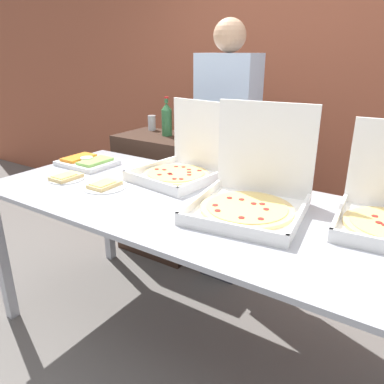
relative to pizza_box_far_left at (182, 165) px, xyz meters
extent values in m
plane|color=slate|center=(0.26, -0.30, -0.99)|extent=(16.00, 16.00, 0.00)
cube|color=#9E5138|center=(0.26, 1.40, 0.41)|extent=(10.00, 0.06, 2.80)
cube|color=#A8AAB2|center=(0.26, -0.30, -0.09)|extent=(2.33, 1.00, 0.02)
cube|color=#A8AAB2|center=(-0.85, -0.74, -0.55)|extent=(0.06, 0.06, 0.89)
cube|color=#A8AAB2|center=(-0.85, 0.15, -0.55)|extent=(0.06, 0.06, 0.89)
cube|color=white|center=(-0.01, -0.06, -0.07)|extent=(0.50, 0.50, 0.02)
cube|color=white|center=(-0.04, -0.27, -0.04)|extent=(0.44, 0.07, 0.04)
cube|color=white|center=(-0.22, -0.03, -0.04)|extent=(0.07, 0.44, 0.04)
cube|color=white|center=(0.21, -0.09, -0.04)|extent=(0.07, 0.44, 0.04)
cube|color=white|center=(0.02, 0.17, 0.15)|extent=(0.44, 0.07, 0.42)
cylinder|color=#E5C17A|center=(-0.01, -0.06, -0.05)|extent=(0.39, 0.39, 0.02)
cylinder|color=#EFCC70|center=(-0.01, -0.06, -0.04)|extent=(0.34, 0.34, 0.00)
cylinder|color=maroon|center=(0.08, -0.05, -0.04)|extent=(0.03, 0.03, 0.00)
cylinder|color=maroon|center=(0.05, -0.01, -0.04)|extent=(0.03, 0.03, 0.00)
cylinder|color=maroon|center=(0.09, 0.05, -0.04)|extent=(0.03, 0.03, 0.00)
cylinder|color=maroon|center=(0.02, 0.03, -0.04)|extent=(0.03, 0.03, 0.00)
cylinder|color=maroon|center=(-0.04, 0.06, -0.04)|extent=(0.03, 0.03, 0.00)
cylinder|color=maroon|center=(-0.08, 0.04, -0.04)|extent=(0.03, 0.03, 0.00)
cylinder|color=maroon|center=(-0.10, -0.05, -0.04)|extent=(0.03, 0.03, 0.00)
cylinder|color=maroon|center=(-0.15, -0.07, -0.04)|extent=(0.03, 0.03, 0.00)
cylinder|color=maroon|center=(-0.06, -0.14, -0.04)|extent=(0.03, 0.03, 0.00)
cylinder|color=maroon|center=(-0.03, -0.09, -0.04)|extent=(0.03, 0.03, 0.00)
cylinder|color=maroon|center=(-0.01, -0.10, -0.04)|extent=(0.03, 0.03, 0.00)
cylinder|color=maroon|center=(0.05, -0.16, -0.04)|extent=(0.03, 0.03, 0.00)
cylinder|color=maroon|center=(0.09, -0.14, -0.04)|extent=(0.03, 0.03, 0.00)
cube|color=white|center=(0.95, -0.14, -0.04)|extent=(0.06, 0.44, 0.04)
cylinder|color=maroon|center=(1.09, -0.09, -0.04)|extent=(0.03, 0.03, 0.00)
cylinder|color=maroon|center=(1.11, -0.15, -0.04)|extent=(0.03, 0.03, 0.00)
cube|color=white|center=(0.57, -0.29, -0.07)|extent=(0.56, 0.56, 0.02)
cube|color=white|center=(0.60, -0.53, -0.04)|extent=(0.50, 0.08, 0.04)
cube|color=white|center=(0.33, -0.33, -0.04)|extent=(0.08, 0.50, 0.04)
cube|color=white|center=(0.81, -0.26, -0.04)|extent=(0.08, 0.50, 0.04)
cube|color=white|center=(0.54, -0.04, 0.18)|extent=(0.50, 0.08, 0.47)
cylinder|color=#E5C17A|center=(0.57, -0.29, -0.05)|extent=(0.44, 0.44, 0.02)
cylinder|color=#EFCC70|center=(0.57, -0.29, -0.04)|extent=(0.38, 0.38, 0.00)
cylinder|color=maroon|center=(0.66, -0.28, -0.04)|extent=(0.03, 0.03, 0.00)
cylinder|color=maroon|center=(0.62, -0.23, -0.04)|extent=(0.03, 0.03, 0.00)
cylinder|color=maroon|center=(0.58, -0.25, -0.04)|extent=(0.03, 0.03, 0.00)
cylinder|color=maroon|center=(0.51, -0.23, -0.04)|extent=(0.03, 0.03, 0.00)
cylinder|color=maroon|center=(0.45, -0.25, -0.04)|extent=(0.03, 0.03, 0.00)
cylinder|color=maroon|center=(0.44, -0.37, -0.04)|extent=(0.03, 0.03, 0.00)
cylinder|color=maroon|center=(0.48, -0.41, -0.04)|extent=(0.03, 0.03, 0.00)
cylinder|color=maroon|center=(0.61, -0.42, -0.04)|extent=(0.03, 0.03, 0.00)
cylinder|color=maroon|center=(0.68, -0.39, -0.04)|extent=(0.03, 0.03, 0.00)
cylinder|color=white|center=(-0.26, -0.39, -0.08)|extent=(0.24, 0.24, 0.01)
cube|color=#E5C17A|center=(-0.26, -0.39, -0.06)|extent=(0.12, 0.17, 0.02)
cube|color=#EFCC70|center=(-0.26, -0.41, -0.05)|extent=(0.09, 0.12, 0.01)
cylinder|color=white|center=(-0.55, -0.42, -0.08)|extent=(0.20, 0.20, 0.01)
cube|color=#E5C17A|center=(-0.55, -0.42, -0.06)|extent=(0.12, 0.17, 0.02)
cube|color=#EFCC70|center=(-0.55, -0.43, -0.05)|extent=(0.09, 0.12, 0.01)
cube|color=white|center=(-0.68, -0.14, -0.06)|extent=(0.36, 0.27, 0.03)
cube|color=orange|center=(-0.76, -0.14, -0.04)|extent=(0.12, 0.22, 0.02)
cube|color=#8CC65B|center=(-0.60, -0.14, -0.04)|extent=(0.12, 0.22, 0.02)
cylinder|color=white|center=(-0.68, -0.14, -0.04)|extent=(0.08, 0.08, 0.02)
cube|color=#382319|center=(-0.60, 0.53, -0.49)|extent=(0.65, 0.45, 1.00)
cylinder|color=#2D6638|center=(-0.54, 0.56, 0.11)|extent=(0.08, 0.08, 0.20)
cone|color=#2D6638|center=(-0.54, 0.56, 0.24)|extent=(0.08, 0.08, 0.05)
cylinder|color=#2D6638|center=(-0.54, 0.56, 0.28)|extent=(0.03, 0.03, 0.03)
cylinder|color=red|center=(-0.54, 0.56, 0.31)|extent=(0.03, 0.03, 0.01)
cylinder|color=silver|center=(-0.78, 0.67, 0.07)|extent=(0.07, 0.07, 0.12)
cylinder|color=silver|center=(-0.78, 0.67, 0.14)|extent=(0.06, 0.06, 0.00)
cube|color=#2D2D38|center=(0.05, 0.46, -0.55)|extent=(0.28, 0.20, 0.88)
cube|color=silver|center=(0.05, 0.46, 0.26)|extent=(0.40, 0.22, 0.74)
sphere|color=tan|center=(0.05, 0.46, 0.73)|extent=(0.21, 0.21, 0.21)
camera|label=1|loc=(1.24, -1.77, 0.64)|focal=35.00mm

